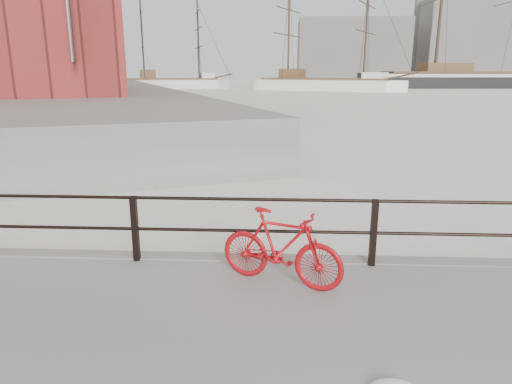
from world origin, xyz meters
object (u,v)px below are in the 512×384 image
(bicycle, at_px, (281,247))
(workboat_far, at_px, (5,98))
(barque_black, at_px, (512,88))
(schooner_mid, at_px, (324,90))
(workboat_near, at_px, (14,107))
(schooner_left, at_px, (173,89))

(bicycle, height_order, workboat_far, workboat_far)
(barque_black, height_order, workboat_far, barque_black)
(schooner_mid, xyz_separation_m, workboat_far, (-39.35, -24.99, 0.00))
(bicycle, relative_size, schooner_mid, 0.06)
(workboat_near, relative_size, workboat_far, 1.18)
(workboat_near, bearing_deg, workboat_far, 90.81)
(schooner_mid, bearing_deg, schooner_left, -168.01)
(schooner_left, xyz_separation_m, workboat_near, (-4.24, -43.49, 0.00))
(barque_black, height_order, schooner_left, barque_black)
(bicycle, distance_m, workboat_far, 57.07)
(schooner_left, height_order, workboat_near, schooner_left)
(barque_black, distance_m, workboat_near, 85.44)
(bicycle, height_order, workboat_near, workboat_near)
(workboat_near, distance_m, workboat_far, 15.41)
(bicycle, height_order, barque_black, barque_black)
(schooner_mid, distance_m, workboat_near, 48.79)
(barque_black, bearing_deg, bicycle, -120.76)
(schooner_mid, height_order, schooner_left, schooner_mid)
(bicycle, height_order, schooner_mid, schooner_mid)
(schooner_left, bearing_deg, schooner_mid, -29.66)
(schooner_mid, bearing_deg, bicycle, -71.64)
(barque_black, distance_m, workboat_far, 85.81)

